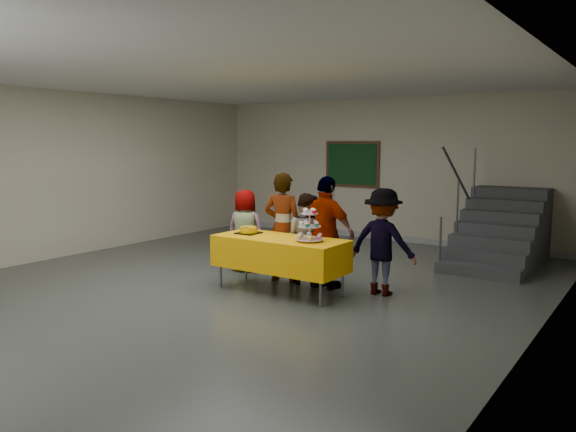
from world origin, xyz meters
name	(u,v)px	position (x,y,z in m)	size (l,w,h in m)	color
room_shell	(230,138)	(0.00, 0.02, 2.13)	(10.00, 10.04, 3.02)	#4C514C
bake_table	(280,253)	(0.67, 0.27, 0.56)	(1.88, 0.78, 0.77)	#595960
cupcake_stand	(310,228)	(1.17, 0.25, 0.95)	(0.38, 0.38, 0.44)	silver
bear_cake	(249,229)	(0.10, 0.29, 0.83)	(0.32, 0.36, 0.12)	black
schoolchild_a	(245,230)	(-0.55, 1.02, 0.66)	(0.65, 0.42, 1.32)	slate
schoolchild_b	(283,227)	(0.36, 0.78, 0.82)	(0.60, 0.39, 1.64)	slate
schoolchild_c	(306,239)	(0.72, 0.87, 0.67)	(0.65, 0.51, 1.34)	slate
schoolchild_d	(327,233)	(1.11, 0.80, 0.81)	(0.94, 0.39, 1.61)	slate
schoolchild_e	(383,242)	(1.90, 0.97, 0.73)	(0.94, 0.54, 1.46)	slate
staircase	(502,234)	(2.70, 4.13, 0.49)	(1.30, 2.40, 2.04)	#424447
noticeboard	(352,164)	(-0.72, 4.96, 1.60)	(1.30, 0.05, 1.00)	#472B16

